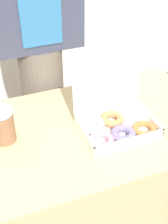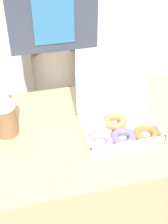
{
  "view_description": "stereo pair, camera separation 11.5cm",
  "coord_description": "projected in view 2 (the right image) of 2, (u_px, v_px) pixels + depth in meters",
  "views": [
    {
      "loc": [
        -0.43,
        -0.92,
        1.54
      ],
      "look_at": [
        -0.11,
        -0.06,
        0.84
      ],
      "focal_mm": 50.0,
      "sensor_mm": 36.0,
      "label": 1
    },
    {
      "loc": [
        -0.32,
        -0.95,
        1.54
      ],
      "look_at": [
        -0.11,
        -0.06,
        0.84
      ],
      "focal_mm": 50.0,
      "sensor_mm": 36.0,
      "label": 2
    }
  ],
  "objects": [
    {
      "name": "table",
      "position": [
        102.0,
        181.0,
        1.52
      ],
      "size": [
        0.96,
        0.64,
        0.71
      ],
      "color": "tan",
      "rests_on": "ground_plane"
    },
    {
      "name": "donut_box",
      "position": [
        115.0,
        124.0,
        1.24
      ],
      "size": [
        0.32,
        0.25,
        0.26
      ],
      "color": "white",
      "rests_on": "table"
    },
    {
      "name": "person_customer",
      "position": [
        52.0,
        43.0,
        1.55
      ],
      "size": [
        0.41,
        0.23,
        1.63
      ],
      "color": "#665B51",
      "rests_on": "ground_plane"
    },
    {
      "name": "ground_plane",
      "position": [
        100.0,
        223.0,
        1.73
      ],
      "size": [
        14.0,
        14.0,
        0.0
      ],
      "primitive_type": "plane",
      "color": "#665B51"
    },
    {
      "name": "coffee_cup",
      "position": [
        5.0,
        119.0,
        1.22
      ],
      "size": [
        0.09,
        0.09,
        0.14
      ],
      "color": "#8C6042",
      "rests_on": "table"
    }
  ]
}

